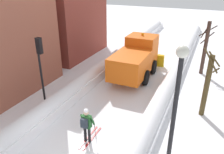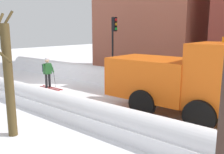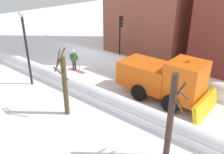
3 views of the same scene
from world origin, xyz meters
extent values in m
plane|color=white|center=(0.00, 10.00, 0.00)|extent=(80.00, 80.00, 0.00)
cube|color=white|center=(-2.70, 10.00, 0.31)|extent=(1.10, 36.00, 0.62)
cylinder|color=white|center=(-2.70, 10.00, 0.62)|extent=(0.90, 34.20, 0.90)
cube|color=white|center=(2.70, 10.00, 0.22)|extent=(1.10, 36.00, 0.44)
cylinder|color=white|center=(2.70, 10.00, 0.44)|extent=(0.90, 34.20, 0.90)
cube|color=brown|center=(-8.81, 11.79, 4.07)|extent=(6.46, 7.28, 8.15)
cube|color=orange|center=(-0.12, 7.78, 1.40)|extent=(2.30, 3.40, 1.60)
cube|color=orange|center=(-0.12, 10.48, 1.75)|extent=(2.20, 2.00, 2.30)
cube|color=black|center=(-0.12, 11.44, 2.26)|extent=(1.85, 0.06, 1.01)
cube|color=gold|center=(-0.12, 11.83, 0.55)|extent=(3.20, 0.46, 1.13)
cylinder|color=orange|center=(-0.12, 10.48, 3.02)|extent=(0.20, 0.20, 0.18)
cylinder|color=black|center=(-1.27, 10.18, 0.55)|extent=(0.25, 1.10, 1.10)
cylinder|color=black|center=(1.03, 10.18, 0.55)|extent=(0.25, 1.10, 1.10)
cylinder|color=black|center=(-1.27, 7.98, 0.55)|extent=(0.25, 1.10, 1.10)
cylinder|color=black|center=(1.03, 7.98, 0.55)|extent=(0.25, 1.10, 1.10)
cylinder|color=black|center=(0.14, 0.99, 0.41)|extent=(0.14, 0.14, 0.82)
cylinder|color=black|center=(0.36, 0.99, 0.41)|extent=(0.14, 0.14, 0.82)
cube|color=#1E5123|center=(0.25, 0.99, 1.13)|extent=(0.42, 0.26, 0.62)
cube|color=#262D38|center=(0.25, 0.78, 1.16)|extent=(0.32, 0.16, 0.44)
sphere|color=tan|center=(0.25, 0.99, 1.60)|extent=(0.24, 0.24, 0.24)
sphere|color=silver|center=(0.25, 0.99, 1.70)|extent=(0.22, 0.22, 0.22)
cylinder|color=#1E5123|center=(-0.01, 1.09, 1.16)|extent=(0.09, 0.33, 0.56)
cylinder|color=#1E5123|center=(0.51, 1.09, 1.16)|extent=(0.09, 0.33, 0.56)
cube|color=maroon|center=(0.14, 1.24, 0.01)|extent=(0.09, 1.80, 0.03)
cube|color=maroon|center=(0.36, 1.24, 0.01)|extent=(0.09, 1.80, 0.03)
cylinder|color=#262628|center=(-0.05, 1.21, 0.60)|extent=(0.02, 0.19, 1.19)
cylinder|color=#262628|center=(0.55, 1.21, 0.60)|extent=(0.02, 0.19, 1.19)
cylinder|color=black|center=(-3.67, 2.73, 1.63)|extent=(0.12, 0.12, 3.27)
cube|color=black|center=(-3.67, 2.87, 3.72)|extent=(0.28, 0.24, 0.90)
sphere|color=red|center=(-3.67, 3.00, 4.00)|extent=(0.18, 0.18, 0.18)
sphere|color=gold|center=(-3.67, 3.00, 3.72)|extent=(0.18, 0.18, 0.18)
sphere|color=green|center=(-3.67, 3.00, 3.44)|extent=(0.18, 0.18, 0.18)
cylinder|color=black|center=(4.07, 0.56, 2.46)|extent=(0.16, 0.16, 4.91)
sphere|color=silver|center=(4.07, 0.56, 5.09)|extent=(0.40, 0.40, 0.40)
cylinder|color=#4C3C20|center=(5.01, 5.61, 1.77)|extent=(0.28, 0.28, 3.53)
cylinder|color=#4C3C20|center=(4.98, 5.34, 3.32)|extent=(0.84, 0.17, 1.23)
cylinder|color=#4C3C20|center=(5.30, 5.72, 2.71)|extent=(0.31, 0.90, 0.66)
cylinder|color=#4C3C20|center=(5.12, 5.39, 3.42)|extent=(0.68, 0.43, 0.88)
cylinder|color=#402D25|center=(4.51, 11.78, 2.07)|extent=(0.28, 0.28, 4.14)
cylinder|color=#402D25|center=(4.52, 12.08, 2.83)|extent=(0.90, 0.13, 1.04)
cylinder|color=#402D25|center=(4.31, 11.96, 3.38)|extent=(0.56, 0.63, 1.11)
cylinder|color=#402D25|center=(4.48, 12.19, 3.34)|extent=(1.22, 0.16, 0.94)
camera|label=1|loc=(4.79, -6.31, 7.24)|focal=36.17mm
camera|label=2|loc=(8.65, 12.68, 3.32)|focal=38.63mm
camera|label=3|loc=(12.49, 15.21, 7.80)|focal=38.17mm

